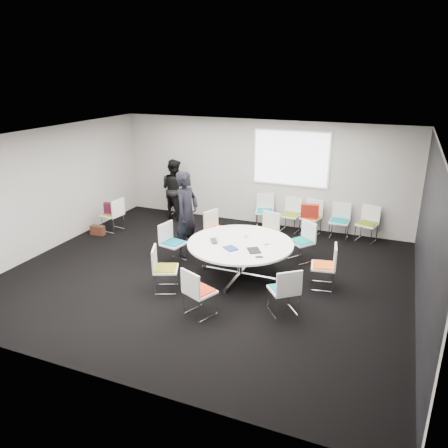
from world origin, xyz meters
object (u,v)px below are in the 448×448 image
at_px(chair_back_b, 290,221).
at_px(chair_back_d, 339,228).
at_px(chair_ring_a, 323,274).
at_px(chair_back_a, 264,218).
at_px(laptop, 216,241).
at_px(chair_ring_g, 200,301).
at_px(conference_table, 240,252).
at_px(chair_ring_e, 173,251).
at_px(person_main, 187,214).
at_px(chair_ring_f, 166,277).
at_px(chair_ring_d, 217,236).
at_px(chair_ring_c, 266,238).
at_px(chair_spare_left, 114,221).
at_px(maroon_bag, 112,208).
at_px(chair_ring_b, 301,249).
at_px(cup, 245,236).
at_px(brown_bag, 98,230).
at_px(chair_person_back, 178,207).
at_px(chair_back_e, 366,231).
at_px(chair_ring_h, 284,299).
at_px(chair_back_c, 311,224).
at_px(person_back, 174,189).

relative_size(chair_back_b, chair_back_d, 1.00).
distance_m(chair_ring_a, chair_back_a, 3.50).
bearing_deg(laptop, chair_ring_g, 162.41).
bearing_deg(chair_ring_a, chair_ring_g, 126.17).
relative_size(conference_table, chair_ring_e, 2.42).
height_order(chair_back_d, person_main, person_main).
bearing_deg(chair_ring_f, chair_ring_d, 155.60).
xyz_separation_m(conference_table, chair_ring_c, (0.09, 1.54, -0.25)).
bearing_deg(chair_ring_c, chair_ring_a, 154.26).
distance_m(chair_ring_g, chair_spare_left, 4.84).
xyz_separation_m(chair_back_d, maroon_bag, (-5.55, -1.69, 0.34)).
height_order(chair_ring_b, laptop, chair_ring_b).
distance_m(chair_back_a, cup, 2.76).
bearing_deg(chair_ring_b, maroon_bag, 36.30).
relative_size(chair_ring_c, brown_bag, 2.44).
bearing_deg(chair_spare_left, conference_table, -100.56).
height_order(chair_ring_f, cup, chair_ring_f).
bearing_deg(chair_ring_b, chair_ring_d, 36.52).
bearing_deg(cup, maroon_bag, 166.73).
bearing_deg(chair_back_d, chair_spare_left, 18.40).
height_order(laptop, cup, cup).
bearing_deg(chair_ring_b, chair_person_back, 13.01).
height_order(chair_back_d, chair_spare_left, same).
xyz_separation_m(chair_back_b, chair_back_e, (1.91, 0.02, 0.00)).
bearing_deg(maroon_bag, chair_ring_b, -0.18).
relative_size(chair_ring_e, laptop, 2.89).
distance_m(chair_ring_f, chair_back_e, 5.27).
bearing_deg(chair_ring_a, maroon_bag, 69.41).
height_order(chair_ring_d, chair_ring_g, same).
distance_m(chair_ring_h, laptop, 1.99).
bearing_deg(cup, chair_back_e, 50.52).
bearing_deg(chair_ring_c, chair_back_c, -102.44).
height_order(chair_ring_a, person_main, person_main).
distance_m(chair_person_back, cup, 4.04).
relative_size(chair_back_c, chair_spare_left, 1.00).
relative_size(chair_back_d, laptop, 2.89).
bearing_deg(person_back, chair_back_c, -162.13).
xyz_separation_m(chair_ring_e, chair_back_b, (1.88, 2.88, 0.00)).
distance_m(person_main, brown_bag, 2.81).
xyz_separation_m(chair_ring_d, brown_bag, (-3.15, -0.39, -0.16)).
height_order(conference_table, maroon_bag, maroon_bag).
height_order(chair_ring_b, chair_back_c, same).
height_order(chair_ring_c, chair_back_d, same).
distance_m(chair_ring_a, chair_ring_c, 2.11).
bearing_deg(cup, chair_back_b, 83.59).
distance_m(chair_back_a, person_back, 2.66).
bearing_deg(cup, conference_table, -90.64).
distance_m(chair_ring_d, cup, 1.48).
relative_size(chair_ring_e, person_main, 0.46).
bearing_deg(brown_bag, chair_ring_e, -16.15).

